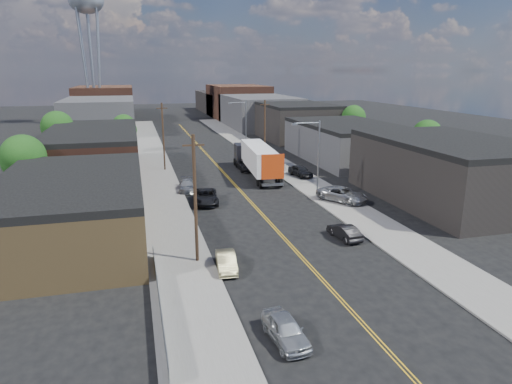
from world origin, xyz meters
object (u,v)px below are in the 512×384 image
car_left_a (285,329)px  car_left_b (226,262)px  water_tower (86,6)px  car_right_oncoming (344,232)px  car_ahead_truck (247,165)px  car_left_d (187,186)px  car_right_lot_a (342,194)px  car_left_c (206,197)px  car_right_lot_c (300,171)px  semi_truck (255,157)px

car_left_a → car_left_b: 10.08m
water_tower → car_right_oncoming: (27.10, -98.32, -29.99)m
car_ahead_truck → car_left_b: bearing=-105.3°
car_left_d → car_right_lot_a: size_ratio=0.81×
car_left_a → car_ahead_truck: size_ratio=0.71×
water_tower → car_left_b: size_ratio=9.31×
water_tower → car_right_oncoming: water_tower is taller
car_right_oncoming → car_left_b: bearing=11.4°
car_ahead_truck → car_left_c: bearing=-117.5°
car_right_lot_c → semi_truck: bearing=141.3°
car_left_a → car_right_oncoming: car_left_a is taller
car_left_b → car_ahead_truck: size_ratio=0.67×
car_left_a → car_left_d: bearing=87.4°
car_right_lot_a → car_right_lot_c: car_right_lot_a is taller
car_right_lot_a → car_left_b: bearing=-170.8°
car_left_d → water_tower: bearing=109.1°
car_left_d → car_right_lot_a: bearing=-23.0°
water_tower → car_right_oncoming: size_ratio=9.21×
car_left_b → water_tower: bearing=104.6°
semi_truck → car_left_a: bearing=-97.8°
semi_truck → car_ahead_truck: (-0.31, 3.49, -1.73)m
car_left_d → car_right_oncoming: (11.50, -20.36, -0.03)m
car_right_oncoming → car_right_lot_a: bearing=-120.9°
water_tower → car_right_lot_c: size_ratio=8.10×
car_left_c → car_left_a: bearing=-84.1°
semi_truck → car_left_a: 41.55m
car_left_a → car_right_oncoming: bearing=48.6°
car_left_b → car_ahead_truck: (10.07, 34.00, 0.17)m
water_tower → car_left_d: bearing=-78.7°
semi_truck → car_right_lot_a: bearing=-65.3°
car_left_b → car_ahead_truck: 35.46m
car_left_b → car_left_d: bearing=96.1°
car_left_a → car_right_lot_c: (14.80, 37.44, 0.22)m
car_left_a → car_ahead_truck: bearing=73.8°
car_left_c → car_left_d: (-1.40, 6.04, -0.09)m
car_left_b → car_right_lot_a: 21.64m
car_left_a → car_left_b: (-1.30, 10.00, -0.06)m
car_right_lot_c → car_left_d: bearing=-178.6°
car_left_a → car_left_d: (-1.40, 34.04, -0.02)m
car_left_c → car_right_lot_a: bearing=-7.9°
semi_truck → car_right_lot_c: (5.71, -3.07, -1.62)m
car_right_lot_c → car_ahead_truck: bearing=122.1°
car_left_a → car_right_lot_a: (14.93, 24.31, 0.26)m
car_left_d → car_left_a: bearing=-79.9°
car_left_a → car_ahead_truck: car_ahead_truck is taller
car_right_oncoming → car_right_lot_c: size_ratio=0.88×
semi_truck → car_left_b: bearing=-104.0°
car_right_lot_a → semi_truck: bearing=77.6°
semi_truck → car_ahead_truck: 3.91m
car_right_lot_a → car_ahead_truck: size_ratio=1.00×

